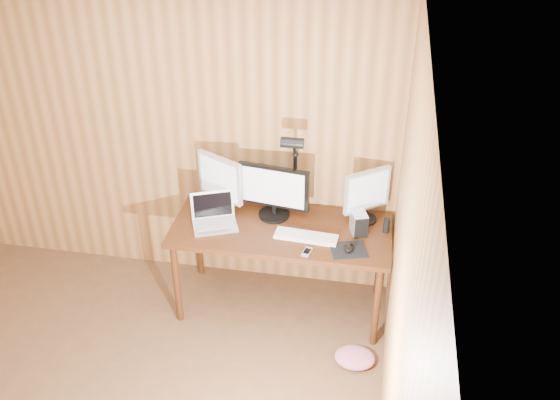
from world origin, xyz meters
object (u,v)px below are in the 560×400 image
(desk, at_px, (283,235))
(monitor_right, at_px, (367,194))
(keyboard, at_px, (306,236))
(laptop, at_px, (214,217))
(hard_drive, at_px, (359,223))
(monitor_left, at_px, (220,182))
(speaker, at_px, (386,225))
(desk_lamp, at_px, (294,162))
(mouse, at_px, (349,247))
(phone, at_px, (307,252))
(monitor_center, at_px, (274,191))

(desk, xyz_separation_m, monitor_right, (0.60, 0.13, 0.35))
(monitor_right, distance_m, keyboard, 0.54)
(laptop, xyz_separation_m, hard_drive, (1.06, 0.06, 0.02))
(hard_drive, bearing_deg, monitor_left, 154.45)
(hard_drive, xyz_separation_m, speaker, (0.20, 0.04, -0.03))
(laptop, distance_m, hard_drive, 1.06)
(speaker, bearing_deg, desk_lamp, 168.71)
(monitor_right, relative_size, mouse, 3.81)
(hard_drive, height_order, desk_lamp, desk_lamp)
(phone, bearing_deg, monitor_center, 138.98)
(laptop, relative_size, mouse, 3.51)
(laptop, xyz_separation_m, speaker, (1.25, 0.11, -0.00))
(monitor_right, xyz_separation_m, speaker, (0.16, -0.13, -0.17))
(desk, distance_m, desk_lamp, 0.58)
(monitor_left, relative_size, phone, 3.98)
(desk, xyz_separation_m, monitor_left, (-0.49, 0.09, 0.36))
(monitor_right, bearing_deg, phone, -164.28)
(keyboard, bearing_deg, speaker, 21.46)
(desk, bearing_deg, monitor_center, 137.09)
(laptop, bearing_deg, desk, -10.75)
(laptop, height_order, hard_drive, laptop)
(desk, distance_m, monitor_right, 0.70)
(desk, bearing_deg, monitor_right, 12.61)
(desk, bearing_deg, speaker, 0.54)
(monitor_center, xyz_separation_m, mouse, (0.59, -0.34, -0.20))
(desk, height_order, monitor_right, monitor_right)
(monitor_right, xyz_separation_m, hard_drive, (-0.04, -0.17, -0.14))
(monitor_center, distance_m, mouse, 0.71)
(desk, distance_m, speaker, 0.78)
(monitor_right, relative_size, desk_lamp, 0.59)
(desk, distance_m, hard_drive, 0.60)
(desk, relative_size, mouse, 14.52)
(desk, xyz_separation_m, speaker, (0.76, 0.01, 0.18))
(laptop, bearing_deg, mouse, -31.15)
(laptop, distance_m, keyboard, 0.70)
(keyboard, relative_size, hard_drive, 2.67)
(hard_drive, xyz_separation_m, phone, (-0.33, -0.30, -0.07))
(laptop, height_order, desk_lamp, desk_lamp)
(monitor_center, distance_m, desk_lamp, 0.27)
(monitor_left, relative_size, hard_drive, 2.61)
(speaker, xyz_separation_m, desk_lamp, (-0.70, 0.14, 0.38))
(keyboard, height_order, speaker, speaker)
(desk_lamp, bearing_deg, monitor_center, -153.85)
(monitor_right, height_order, laptop, monitor_right)
(monitor_left, bearing_deg, phone, -3.67)
(phone, bearing_deg, monitor_left, 161.25)
(desk, xyz_separation_m, hard_drive, (0.56, -0.04, 0.20))
(monitor_left, height_order, mouse, monitor_left)
(speaker, bearing_deg, monitor_left, 176.06)
(keyboard, distance_m, desk_lamp, 0.55)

